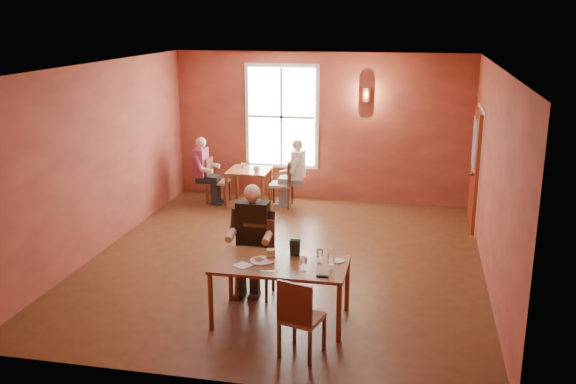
% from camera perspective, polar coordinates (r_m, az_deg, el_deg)
% --- Properties ---
extents(ground, '(6.00, 7.00, 0.01)m').
position_cam_1_polar(ground, '(10.09, -0.23, -6.05)').
color(ground, brown).
rests_on(ground, ground).
extents(wall_back, '(6.00, 0.04, 3.00)m').
position_cam_1_polar(wall_back, '(13.01, 2.94, 5.74)').
color(wall_back, brown).
rests_on(wall_back, ground).
extents(wall_front, '(6.00, 0.04, 3.00)m').
position_cam_1_polar(wall_front, '(6.39, -6.72, -4.85)').
color(wall_front, brown).
rests_on(wall_front, ground).
extents(wall_left, '(0.04, 7.00, 3.00)m').
position_cam_1_polar(wall_left, '(10.65, -16.26, 2.92)').
color(wall_left, brown).
rests_on(wall_left, ground).
extents(wall_right, '(0.04, 7.00, 3.00)m').
position_cam_1_polar(wall_right, '(9.50, 17.76, 1.32)').
color(wall_right, brown).
rests_on(wall_right, ground).
extents(ceiling, '(6.00, 7.00, 0.04)m').
position_cam_1_polar(ceiling, '(9.41, -0.25, 11.19)').
color(ceiling, white).
rests_on(ceiling, wall_back).
extents(window, '(1.36, 0.10, 1.96)m').
position_cam_1_polar(window, '(13.08, -0.57, 6.70)').
color(window, white).
rests_on(window, wall_back).
extents(door, '(0.12, 1.04, 2.10)m').
position_cam_1_polar(door, '(11.83, 16.22, 1.91)').
color(door, maroon).
rests_on(door, ground).
extents(wall_sconce, '(0.16, 0.16, 0.28)m').
position_cam_1_polar(wall_sconce, '(12.71, 6.97, 8.60)').
color(wall_sconce, brown).
rests_on(wall_sconce, wall_back).
extents(main_table, '(1.64, 0.92, 0.77)m').
position_cam_1_polar(main_table, '(8.07, -0.62, -8.85)').
color(main_table, brown).
rests_on(main_table, ground).
extents(chair_diner_main, '(0.45, 0.45, 1.02)m').
position_cam_1_polar(chair_diner_main, '(8.71, -2.95, -6.06)').
color(chair_diner_main, '#4B2211').
rests_on(chair_diner_main, ground).
extents(diner_main, '(0.57, 0.57, 1.44)m').
position_cam_1_polar(diner_main, '(8.61, -3.02, -4.85)').
color(diner_main, '#32211A').
rests_on(diner_main, ground).
extents(chair_empty, '(0.51, 0.51, 0.94)m').
position_cam_1_polar(chair_empty, '(7.27, 1.25, -10.98)').
color(chair_empty, '#3D2015').
rests_on(chair_empty, ground).
extents(plate_food, '(0.39, 0.39, 0.04)m').
position_cam_1_polar(plate_food, '(7.95, -2.32, -6.08)').
color(plate_food, silver).
rests_on(plate_food, main_table).
extents(sandwich, '(0.12, 0.12, 0.12)m').
position_cam_1_polar(sandwich, '(8.00, -1.52, -5.63)').
color(sandwich, tan).
rests_on(sandwich, main_table).
extents(goblet_a, '(0.10, 0.10, 0.20)m').
position_cam_1_polar(goblet_a, '(7.87, 2.83, -5.70)').
color(goblet_a, white).
rests_on(goblet_a, main_table).
extents(goblet_b, '(0.11, 0.11, 0.21)m').
position_cam_1_polar(goblet_b, '(7.66, 3.84, -6.31)').
color(goblet_b, white).
rests_on(goblet_b, main_table).
extents(goblet_c, '(0.10, 0.10, 0.20)m').
position_cam_1_polar(goblet_c, '(7.62, 1.42, -6.40)').
color(goblet_c, white).
rests_on(goblet_c, main_table).
extents(menu_stand, '(0.13, 0.07, 0.22)m').
position_cam_1_polar(menu_stand, '(8.11, 0.61, -4.97)').
color(menu_stand, black).
rests_on(menu_stand, main_table).
extents(knife, '(0.21, 0.05, 0.00)m').
position_cam_1_polar(knife, '(7.67, -1.68, -7.05)').
color(knife, white).
rests_on(knife, main_table).
extents(napkin, '(0.26, 0.26, 0.01)m').
position_cam_1_polar(napkin, '(7.85, -4.05, -6.53)').
color(napkin, white).
rests_on(napkin, main_table).
extents(side_plate, '(0.25, 0.25, 0.01)m').
position_cam_1_polar(side_plate, '(7.99, 4.40, -6.11)').
color(side_plate, silver).
rests_on(side_plate, main_table).
extents(sunglasses, '(0.14, 0.04, 0.02)m').
position_cam_1_polar(sunglasses, '(7.52, 3.09, -7.50)').
color(sunglasses, black).
rests_on(sunglasses, main_table).
extents(second_table, '(0.81, 0.81, 0.72)m').
position_cam_1_polar(second_table, '(12.89, -3.45, 0.44)').
color(second_table, brown).
rests_on(second_table, ground).
extents(chair_diner_white, '(0.42, 0.42, 0.95)m').
position_cam_1_polar(chair_diner_white, '(12.71, -0.63, 0.79)').
color(chair_diner_white, '#3F2314').
rests_on(chair_diner_white, ground).
extents(diner_white, '(0.52, 0.52, 1.31)m').
position_cam_1_polar(diner_white, '(12.66, -0.50, 1.57)').
color(diner_white, silver).
rests_on(diner_white, ground).
extents(chair_diner_maroon, '(0.41, 0.41, 0.92)m').
position_cam_1_polar(chair_diner_maroon, '(13.04, -6.22, 1.02)').
color(chair_diner_maroon, '#3B2514').
rests_on(chair_diner_maroon, ground).
extents(diner_maroon, '(0.52, 0.52, 1.31)m').
position_cam_1_polar(diner_maroon, '(13.01, -6.37, 1.86)').
color(diner_maroon, '#560E19').
rests_on(diner_maroon, ground).
extents(cup_a, '(0.17, 0.17, 0.10)m').
position_cam_1_polar(cup_a, '(12.63, -2.81, 2.05)').
color(cup_a, white).
rests_on(cup_a, second_table).
extents(cup_b, '(0.10, 0.10, 0.09)m').
position_cam_1_polar(cup_b, '(12.98, -4.00, 2.37)').
color(cup_b, white).
rests_on(cup_b, second_table).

